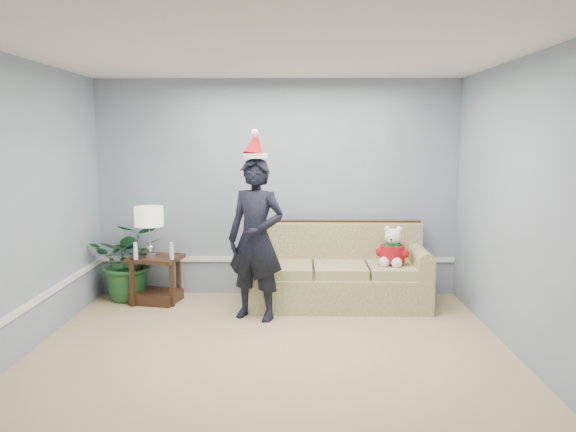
% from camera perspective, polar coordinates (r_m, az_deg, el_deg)
% --- Properties ---
extents(room_shell, '(4.54, 5.04, 2.74)m').
position_cam_1_polar(room_shell, '(4.54, -2.06, -0.05)').
color(room_shell, tan).
rests_on(room_shell, ground).
extents(wainscot_trim, '(4.49, 4.99, 0.06)m').
position_cam_1_polar(wainscot_trim, '(6.04, -12.78, -6.95)').
color(wainscot_trim, white).
rests_on(wainscot_trim, room_shell).
extents(sofa, '(2.06, 0.90, 0.96)m').
position_cam_1_polar(sofa, '(6.78, 5.23, -6.07)').
color(sofa, olive).
rests_on(sofa, room_shell).
extents(side_table, '(0.68, 0.60, 0.57)m').
position_cam_1_polar(side_table, '(7.04, -13.25, -6.76)').
color(side_table, '#3E2816').
rests_on(side_table, room_shell).
extents(table_lamp, '(0.34, 0.34, 0.61)m').
position_cam_1_polar(table_lamp, '(6.87, -13.94, -0.25)').
color(table_lamp, silver).
rests_on(table_lamp, side_table).
extents(candle_pair, '(0.48, 0.05, 0.20)m').
position_cam_1_polar(candle_pair, '(6.76, -13.50, -3.53)').
color(candle_pair, silver).
rests_on(candle_pair, side_table).
extents(houseplant, '(0.98, 0.88, 0.97)m').
position_cam_1_polar(houseplant, '(7.19, -15.76, -4.37)').
color(houseplant, '#1F5327').
rests_on(houseplant, room_shell).
extents(man, '(0.76, 0.63, 1.77)m').
position_cam_1_polar(man, '(6.11, -3.28, -2.38)').
color(man, black).
rests_on(man, room_shell).
extents(santa_hat, '(0.37, 0.39, 0.32)m').
position_cam_1_polar(santa_hat, '(6.03, -3.34, 7.16)').
color(santa_hat, white).
rests_on(santa_hat, man).
extents(teddy_bear, '(0.37, 0.37, 0.47)m').
position_cam_1_polar(teddy_bear, '(6.66, 10.60, -3.51)').
color(teddy_bear, white).
rests_on(teddy_bear, sofa).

